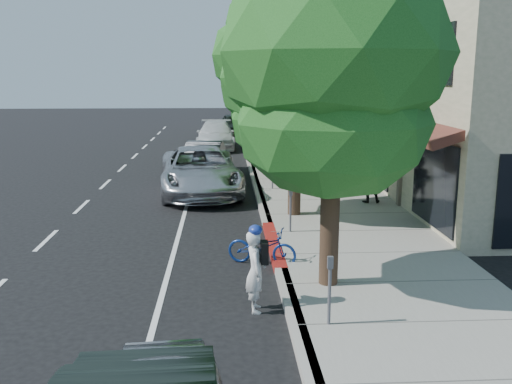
{
  "coord_description": "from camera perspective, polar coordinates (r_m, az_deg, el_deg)",
  "views": [
    {
      "loc": [
        -1.27,
        -13.35,
        4.56
      ],
      "look_at": [
        -0.43,
        1.75,
        1.35
      ],
      "focal_mm": 40.0,
      "sensor_mm": 36.0,
      "label": 1
    }
  ],
  "objects": [
    {
      "name": "white_pickup",
      "position": [
        34.56,
        -4.04,
        5.69
      ],
      "size": [
        2.23,
        5.46,
        1.58
      ],
      "primitive_type": "imported",
      "rotation": [
        0.0,
        0.0,
        0.0
      ],
      "color": "silver",
      "rests_on": "ground"
    },
    {
      "name": "curb",
      "position": [
        21.85,
        0.21,
        0.14
      ],
      "size": [
        0.3,
        56.0,
        0.15
      ],
      "primitive_type": "cube",
      "color": "#9E998E",
      "rests_on": "ground"
    },
    {
      "name": "street_tree_0",
      "position": [
        11.56,
        7.82,
        13.04
      ],
      "size": [
        4.68,
        4.68,
        7.74
      ],
      "color": "black",
      "rests_on": "ground"
    },
    {
      "name": "sidewalk",
      "position": [
        22.11,
        6.17,
        0.2
      ],
      "size": [
        4.6,
        56.0,
        0.15
      ],
      "primitive_type": "cube",
      "color": "gray",
      "rests_on": "ground"
    },
    {
      "name": "cyclist",
      "position": [
        11.02,
        -0.05,
        -7.93
      ],
      "size": [
        0.41,
        0.6,
        1.6
      ],
      "primitive_type": "imported",
      "rotation": [
        0.0,
        0.0,
        1.61
      ],
      "color": "silver",
      "rests_on": "ground"
    },
    {
      "name": "dark_suv_far",
      "position": [
        41.43,
        -2.14,
        6.75
      ],
      "size": [
        2.41,
        4.86,
        1.59
      ],
      "primitive_type": "imported",
      "rotation": [
        0.0,
        0.0,
        0.12
      ],
      "color": "black",
      "rests_on": "ground"
    },
    {
      "name": "street_tree_2",
      "position": [
        23.45,
        2.16,
        11.0
      ],
      "size": [
        4.74,
        4.74,
        6.92
      ],
      "color": "black",
      "rests_on": "ground"
    },
    {
      "name": "curb_red_segment",
      "position": [
        15.09,
        1.79,
        -5.31
      ],
      "size": [
        0.32,
        4.0,
        0.15
      ],
      "primitive_type": "cube",
      "color": "maroon",
      "rests_on": "ground"
    },
    {
      "name": "pedestrian",
      "position": [
        19.82,
        11.28,
        1.22
      ],
      "size": [
        0.8,
        0.65,
        1.58
      ],
      "primitive_type": "imported",
      "rotation": [
        0.0,
        0.0,
        3.08
      ],
      "color": "black",
      "rests_on": "sidewalk"
    },
    {
      "name": "street_tree_4",
      "position": [
        35.42,
        0.34,
        11.6
      ],
      "size": [
        4.25,
        4.25,
        7.0
      ],
      "color": "black",
      "rests_on": "ground"
    },
    {
      "name": "bicycle",
      "position": [
        13.71,
        0.59,
        -5.48
      ],
      "size": [
        1.8,
        1.15,
        0.89
      ],
      "primitive_type": "imported",
      "rotation": [
        0.0,
        0.0,
        1.22
      ],
      "color": "navy",
      "rests_on": "ground"
    },
    {
      "name": "street_tree_5",
      "position": [
        41.41,
        -0.18,
        12.41
      ],
      "size": [
        4.71,
        4.71,
        7.86
      ],
      "color": "black",
      "rests_on": "ground"
    },
    {
      "name": "street_tree_1",
      "position": [
        17.49,
        4.01,
        11.01
      ],
      "size": [
        4.79,
        4.79,
        7.08
      ],
      "color": "black",
      "rests_on": "ground"
    },
    {
      "name": "silver_suv",
      "position": [
        21.69,
        -5.6,
        2.13
      ],
      "size": [
        3.45,
        6.51,
        1.74
      ],
      "primitive_type": "imported",
      "rotation": [
        0.0,
        0.0,
        0.09
      ],
      "color": "silver",
      "rests_on": "ground"
    },
    {
      "name": "street_tree_3",
      "position": [
        29.44,
        1.07,
        13.24
      ],
      "size": [
        5.74,
        5.74,
        8.61
      ],
      "color": "black",
      "rests_on": "ground"
    },
    {
      "name": "ground",
      "position": [
        14.16,
        2.13,
        -6.8
      ],
      "size": [
        120.0,
        120.0,
        0.0
      ],
      "primitive_type": "plane",
      "color": "black",
      "rests_on": "ground"
    },
    {
      "name": "storefront_building",
      "position": [
        33.2,
        16.17,
        9.68
      ],
      "size": [
        10.0,
        36.0,
        7.0
      ],
      "primitive_type": "cube",
      "color": "beige",
      "rests_on": "ground"
    },
    {
      "name": "dark_sedan",
      "position": [
        25.43,
        -5.26,
        3.3
      ],
      "size": [
        1.93,
        4.63,
        1.49
      ],
      "primitive_type": "imported",
      "rotation": [
        0.0,
        0.0,
        -0.08
      ],
      "color": "black",
      "rests_on": "ground"
    }
  ]
}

